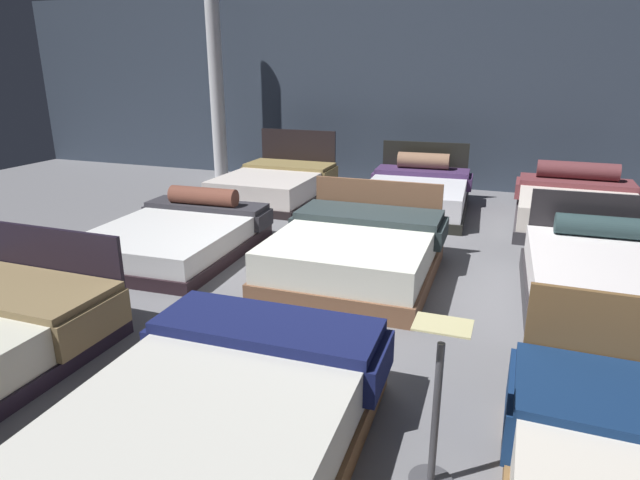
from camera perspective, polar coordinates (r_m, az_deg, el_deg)
The scene contains 11 objects.
ground_plane at distance 5.75m, azimuth 4.38°, elevation -3.96°, with size 18.00×18.00×0.02m, color slate.
showroom_back_wall at distance 10.02m, azimuth 12.43°, elevation 15.46°, with size 18.00×0.06×3.50m, color #333D4C.
bed_1 at distance 3.27m, azimuth -10.38°, elevation -17.98°, with size 1.63×2.06×0.53m.
bed_3 at distance 6.62m, azimuth -15.02°, elevation 0.41°, with size 1.74×2.21×0.66m.
bed_4 at distance 5.65m, azimuth 3.88°, elevation -1.31°, with size 1.72×2.00×0.87m.
bed_5 at distance 5.55m, azimuth 28.80°, elevation -4.17°, with size 1.58×2.12×0.88m.
bed_6 at distance 9.01m, azimuth -4.73°, elevation 5.89°, with size 1.56×2.15×1.05m.
bed_7 at distance 8.38m, azimuth 10.27°, elevation 4.85°, with size 1.66×2.18×0.94m.
bed_8 at distance 8.20m, azimuth 25.72°, elevation 3.06°, with size 1.67×2.13×0.80m.
price_sign at distance 3.00m, azimuth 12.16°, elevation -18.83°, with size 0.28×0.24×0.95m.
support_pillar at distance 10.72m, azimuth -10.98°, elevation 15.69°, with size 0.27×0.27×3.50m, color silver.
Camera 1 is at (1.41, -5.14, 2.15)m, focal length 29.98 mm.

